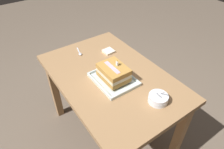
{
  "coord_description": "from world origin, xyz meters",
  "views": [
    {
      "loc": [
        0.91,
        -0.62,
        1.63
      ],
      "look_at": [
        0.03,
        -0.01,
        0.73
      ],
      "focal_mm": 32.1,
      "sensor_mm": 36.0,
      "label": 1
    }
  ],
  "objects_px": {
    "birthday_cake": "(114,72)",
    "serving_spoon_near_tray": "(80,53)",
    "foil_tray": "(113,80)",
    "bowl_stack": "(158,99)",
    "napkin_pile": "(109,51)"
  },
  "relations": [
    {
      "from": "bowl_stack",
      "to": "serving_spoon_near_tray",
      "type": "height_order",
      "value": "bowl_stack"
    },
    {
      "from": "napkin_pile",
      "to": "foil_tray",
      "type": "bearing_deg",
      "value": -28.64
    },
    {
      "from": "birthday_cake",
      "to": "serving_spoon_near_tray",
      "type": "relative_size",
      "value": 1.58
    },
    {
      "from": "foil_tray",
      "to": "serving_spoon_near_tray",
      "type": "xyz_separation_m",
      "value": [
        -0.43,
        -0.04,
        -0.0
      ]
    },
    {
      "from": "birthday_cake",
      "to": "serving_spoon_near_tray",
      "type": "distance_m",
      "value": 0.43
    },
    {
      "from": "foil_tray",
      "to": "serving_spoon_near_tray",
      "type": "height_order",
      "value": "foil_tray"
    },
    {
      "from": "bowl_stack",
      "to": "serving_spoon_near_tray",
      "type": "distance_m",
      "value": 0.76
    },
    {
      "from": "birthday_cake",
      "to": "napkin_pile",
      "type": "height_order",
      "value": "birthday_cake"
    },
    {
      "from": "bowl_stack",
      "to": "serving_spoon_near_tray",
      "type": "xyz_separation_m",
      "value": [
        -0.74,
        -0.15,
        -0.02
      ]
    },
    {
      "from": "birthday_cake",
      "to": "serving_spoon_near_tray",
      "type": "bearing_deg",
      "value": -174.94
    },
    {
      "from": "foil_tray",
      "to": "birthday_cake",
      "type": "bearing_deg",
      "value": -90.0
    },
    {
      "from": "birthday_cake",
      "to": "bowl_stack",
      "type": "relative_size",
      "value": 1.65
    },
    {
      "from": "birthday_cake",
      "to": "bowl_stack",
      "type": "height_order",
      "value": "birthday_cake"
    },
    {
      "from": "serving_spoon_near_tray",
      "to": "bowl_stack",
      "type": "bearing_deg",
      "value": 11.36
    },
    {
      "from": "serving_spoon_near_tray",
      "to": "foil_tray",
      "type": "bearing_deg",
      "value": 5.07
    }
  ]
}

